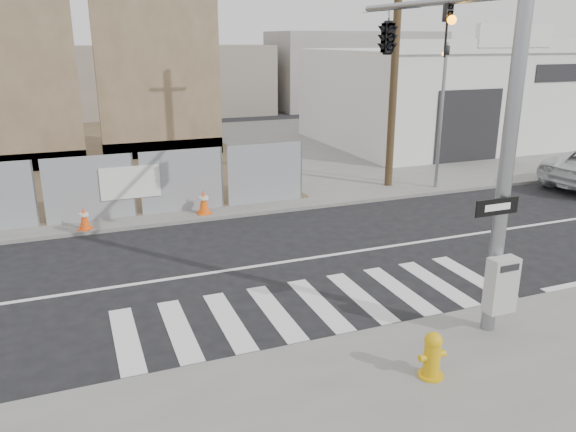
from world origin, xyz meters
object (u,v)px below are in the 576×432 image
object	(u,v)px
fire_hydrant	(432,355)
traffic_cone_c	(84,218)
signal_pole	(422,71)
auto_shop	(440,96)
traffic_cone_d	(204,202)

from	to	relation	value
fire_hydrant	traffic_cone_c	bearing A→B (deg)	115.15
signal_pole	fire_hydrant	size ratio (longest dim) A/B	8.74
signal_pole	traffic_cone_c	xyz separation A→B (m)	(-6.94, 6.27, -4.32)
fire_hydrant	auto_shop	bearing A→B (deg)	52.96
signal_pole	auto_shop	distance (m)	19.04
auto_shop	fire_hydrant	xyz separation A→B (m)	(-13.47, -18.73, -2.02)
auto_shop	fire_hydrant	bearing A→B (deg)	-125.71
signal_pole	auto_shop	world-z (taller)	signal_pole
traffic_cone_d	signal_pole	bearing A→B (deg)	-62.78
auto_shop	traffic_cone_c	distance (m)	20.52
fire_hydrant	signal_pole	bearing A→B (deg)	60.84
fire_hydrant	traffic_cone_d	xyz separation A→B (m)	(-1.39, 10.24, -0.00)
traffic_cone_d	fire_hydrant	bearing A→B (deg)	-82.29
signal_pole	fire_hydrant	distance (m)	5.99
fire_hydrant	traffic_cone_d	world-z (taller)	traffic_cone_d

